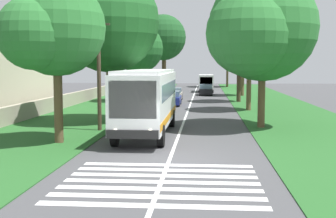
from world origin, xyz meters
TOP-DOWN VIEW (x-y plane):
  - ground at (0.00, 0.00)m, footprint 160.00×160.00m
  - grass_verge_left at (15.00, 8.20)m, footprint 120.00×8.00m
  - grass_verge_right at (15.00, -8.20)m, footprint 120.00×8.00m
  - centre_line at (15.00, 0.00)m, footprint 110.00×0.16m
  - coach_bus at (7.06, 1.80)m, footprint 11.16×2.62m
  - zebra_crossing at (-3.60, 0.00)m, footprint 5.85×6.80m
  - trailing_car_0 at (26.26, 1.82)m, footprint 4.30×1.78m
  - trailing_car_1 at (32.48, 2.01)m, footprint 4.30×1.78m
  - trailing_car_2 at (41.95, -1.59)m, footprint 4.30×1.78m
  - trailing_minibus_0 at (49.05, -1.63)m, footprint 6.00×2.14m
  - roadside_tree_left_0 at (52.77, 5.22)m, footprint 8.13×7.09m
  - roadside_tree_left_1 at (3.75, 6.17)m, footprint 6.01×4.99m
  - roadside_tree_left_2 at (30.74, 5.94)m, footprint 6.42×5.39m
  - roadside_tree_left_3 at (12.50, 5.34)m, footprint 8.27×7.00m
  - roadside_tree_left_4 at (63.64, 5.90)m, footprint 6.70×5.72m
  - roadside_tree_right_0 at (40.67, -6.14)m, footprint 5.79×4.92m
  - roadside_tree_right_1 at (30.88, -4.98)m, footprint 5.70×4.85m
  - roadside_tree_right_2 at (10.46, -4.83)m, footprint 8.61×7.01m
  - roadside_tree_right_3 at (63.71, -5.19)m, footprint 8.46×7.00m
  - roadside_tree_right_4 at (21.47, -5.13)m, footprint 6.06×5.06m
  - utility_pole at (8.36, 4.92)m, footprint 0.24×1.40m
  - roadside_wall at (20.00, 11.60)m, footprint 70.00×0.40m

SIDE VIEW (x-z plane):
  - ground at x=0.00m, z-range 0.00..0.00m
  - zebra_crossing at x=-3.60m, z-range 0.00..0.01m
  - centre_line at x=15.00m, z-range 0.00..0.01m
  - grass_verge_left at x=15.00m, z-range 0.00..0.04m
  - grass_verge_right at x=15.00m, z-range 0.00..0.04m
  - roadside_wall at x=20.00m, z-range 0.04..1.26m
  - trailing_car_0 at x=26.26m, z-range -0.05..1.38m
  - trailing_car_1 at x=32.48m, z-range -0.05..1.38m
  - trailing_car_2 at x=41.95m, z-range -0.05..1.38m
  - trailing_minibus_0 at x=49.05m, z-range 0.28..2.81m
  - coach_bus at x=7.06m, z-range 0.28..4.01m
  - utility_pole at x=8.36m, z-range 0.18..7.18m
  - roadside_tree_left_2 at x=30.74m, z-range 1.41..9.82m
  - roadside_tree_left_1 at x=3.75m, z-range 1.59..9.93m
  - roadside_tree_right_4 at x=21.47m, z-range 1.69..10.36m
  - roadside_tree_right_2 at x=10.46m, z-range 1.29..11.07m
  - roadside_tree_right_1 at x=30.88m, z-range 1.85..10.59m
  - roadside_tree_right_0 at x=40.67m, z-range 1.94..10.94m
  - roadside_tree_left_3 at x=12.50m, z-range 1.58..12.04m
  - roadside_tree_right_3 at x=63.71m, z-range 1.95..13.17m
  - roadside_tree_left_4 at x=63.64m, z-range 2.51..13.49m
  - roadside_tree_left_0 at x=52.77m, z-range 2.19..13.91m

